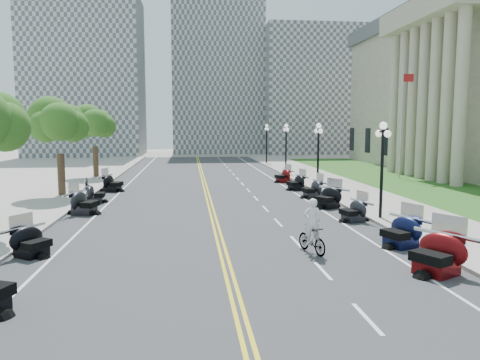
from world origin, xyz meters
name	(u,v)px	position (x,y,z in m)	size (l,w,h in m)	color
ground	(221,244)	(0.00, 0.00, 0.00)	(160.00, 160.00, 0.00)	gray
road	(210,204)	(0.00, 10.00, 0.00)	(16.00, 90.00, 0.01)	#333335
centerline_yellow_a	(208,204)	(-0.12, 10.00, 0.01)	(0.12, 90.00, 0.00)	yellow
centerline_yellow_b	(212,204)	(0.12, 10.00, 0.01)	(0.12, 90.00, 0.00)	yellow
edge_line_north	(309,202)	(6.40, 10.00, 0.01)	(0.12, 90.00, 0.00)	white
edge_line_south	(106,206)	(-6.40, 10.00, 0.01)	(0.12, 90.00, 0.00)	white
lane_dash_4	(367,318)	(3.20, -8.00, 0.01)	(0.12, 2.00, 0.00)	white
lane_dash_5	(323,270)	(3.20, -4.00, 0.01)	(0.12, 2.00, 0.00)	white
lane_dash_6	(296,242)	(3.20, 0.00, 0.01)	(0.12, 2.00, 0.00)	white
lane_dash_7	(278,222)	(3.20, 4.00, 0.01)	(0.12, 2.00, 0.00)	white
lane_dash_8	(265,209)	(3.20, 8.00, 0.01)	(0.12, 2.00, 0.00)	white
lane_dash_9	(256,198)	(3.20, 12.00, 0.01)	(0.12, 2.00, 0.00)	white
lane_dash_10	(248,190)	(3.20, 16.00, 0.01)	(0.12, 2.00, 0.00)	white
lane_dash_11	(242,184)	(3.20, 20.00, 0.01)	(0.12, 2.00, 0.00)	white
lane_dash_12	(238,179)	(3.20, 24.00, 0.01)	(0.12, 2.00, 0.00)	white
lane_dash_13	(233,174)	(3.20, 28.00, 0.01)	(0.12, 2.00, 0.00)	white
lane_dash_14	(230,170)	(3.20, 32.00, 0.01)	(0.12, 2.00, 0.00)	white
lane_dash_15	(227,167)	(3.20, 36.00, 0.01)	(0.12, 2.00, 0.00)	white
lane_dash_16	(225,164)	(3.20, 40.00, 0.01)	(0.12, 2.00, 0.00)	white
lane_dash_17	(222,162)	(3.20, 44.00, 0.01)	(0.12, 2.00, 0.00)	white
lane_dash_18	(220,160)	(3.20, 48.00, 0.01)	(0.12, 2.00, 0.00)	white
lane_dash_19	(219,158)	(3.20, 52.00, 0.01)	(0.12, 2.00, 0.00)	white
sidewalk_north	(371,200)	(10.50, 10.00, 0.07)	(5.00, 90.00, 0.15)	#9E9991
sidewalk_south	(36,206)	(-10.50, 10.00, 0.07)	(5.00, 90.00, 0.15)	#9E9991
lawn	(415,184)	(17.50, 18.00, 0.05)	(9.00, 60.00, 0.10)	#356023
distant_block_a	(86,77)	(-18.00, 62.00, 13.00)	(18.00, 14.00, 26.00)	gray
distant_block_b	(217,70)	(4.00, 68.00, 15.00)	(16.00, 12.00, 30.00)	gray
distant_block_c	(317,92)	(22.00, 65.00, 11.00)	(20.00, 14.00, 22.00)	gray
street_lamp_2	(382,171)	(8.60, 4.00, 2.60)	(0.50, 1.20, 4.90)	black
street_lamp_3	(318,156)	(8.60, 16.00, 2.60)	(0.50, 1.20, 4.90)	black
street_lamp_4	(286,148)	(8.60, 28.00, 2.60)	(0.50, 1.20, 4.90)	black
street_lamp_5	(267,144)	(8.60, 40.00, 2.60)	(0.50, 1.20, 4.90)	black
flagpole	(401,125)	(18.00, 22.00, 5.00)	(1.10, 0.20, 10.00)	silver
tree_3	(59,128)	(-10.00, 14.00, 4.75)	(4.80, 4.80, 9.20)	#235619
tree_4	(95,127)	(-10.00, 26.00, 4.75)	(4.80, 4.80, 9.20)	#235619
motorcycle_n_4	(437,251)	(6.83, -4.77, 0.78)	(2.22, 2.22, 1.56)	#590A0C
motorcycle_n_5	(401,230)	(7.23, -1.29, 0.71)	(2.02, 2.02, 1.41)	black
motorcycle_n_6	(353,210)	(7.08, 3.82, 0.63)	(1.80, 1.80, 1.26)	black
motorcycle_n_7	(328,196)	(6.95, 7.87, 0.71)	(2.02, 2.02, 1.42)	black
motorcycle_n_8	(312,188)	(7.05, 11.76, 0.68)	(1.95, 1.95, 1.37)	black
motorcycle_n_9	(296,182)	(6.84, 15.71, 0.66)	(1.88, 1.88, 1.31)	black
motorcycle_n_10	(283,175)	(6.82, 20.65, 0.65)	(1.84, 1.84, 1.29)	#590A0C
motorcycle_s_5	(31,240)	(-7.20, -1.11, 0.64)	(1.83, 1.83, 1.28)	black
motorcycle_s_7	(84,201)	(-7.08, 7.36, 0.74)	(2.10, 2.10, 1.47)	black
motorcycle_s_8	(95,193)	(-7.27, 11.36, 0.64)	(1.84, 1.84, 1.28)	black
motorcycle_s_9	(112,182)	(-6.99, 16.45, 0.71)	(2.04, 2.04, 1.43)	black
bicycle	(312,240)	(3.40, -1.81, 0.54)	(0.51, 1.80, 1.08)	#A51414
cyclist_rider	(312,203)	(3.40, -1.81, 1.98)	(0.66, 0.43, 1.80)	silver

